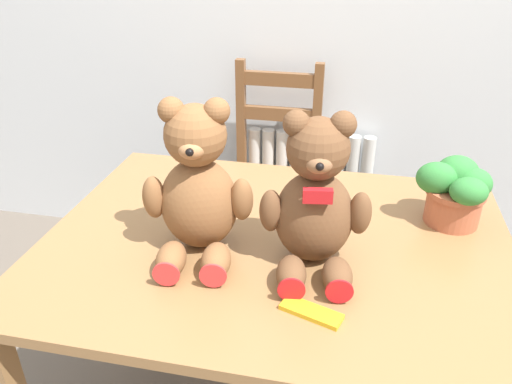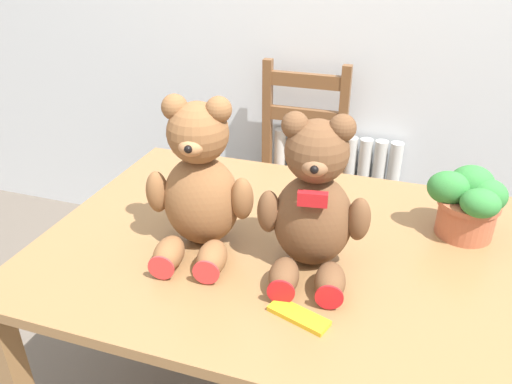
# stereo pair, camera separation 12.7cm
# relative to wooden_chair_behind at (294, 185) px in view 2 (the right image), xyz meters

# --- Properties ---
(radiator) EXTENTS (0.61, 0.10, 0.66)m
(radiator) POSITION_rel_wooden_chair_behind_xyz_m (0.15, 0.19, -0.18)
(radiator) COLOR beige
(radiator) RESTS_ON ground_plane
(dining_table) EXTENTS (1.31, 0.98, 0.73)m
(dining_table) POSITION_rel_wooden_chair_behind_xyz_m (0.16, -0.82, 0.16)
(dining_table) COLOR olive
(dining_table) RESTS_ON ground_plane
(wooden_chair_behind) EXTENTS (0.39, 0.44, 1.00)m
(wooden_chair_behind) POSITION_rel_wooden_chair_behind_xyz_m (0.00, 0.00, 0.00)
(wooden_chair_behind) COLOR brown
(wooden_chair_behind) RESTS_ON ground_plane
(teddy_bear_left) EXTENTS (0.30, 0.31, 0.42)m
(teddy_bear_left) POSITION_rel_wooden_chair_behind_xyz_m (-0.04, -0.90, 0.43)
(teddy_bear_left) COLOR brown
(teddy_bear_left) RESTS_ON dining_table
(teddy_bear_right) EXTENTS (0.29, 0.30, 0.41)m
(teddy_bear_right) POSITION_rel_wooden_chair_behind_xyz_m (0.27, -0.90, 0.43)
(teddy_bear_right) COLOR brown
(teddy_bear_right) RESTS_ON dining_table
(potted_plant) EXTENTS (0.21, 0.19, 0.20)m
(potted_plant) POSITION_rel_wooden_chair_behind_xyz_m (0.65, -0.62, 0.36)
(potted_plant) COLOR #B25B3D
(potted_plant) RESTS_ON dining_table
(chocolate_bar) EXTENTS (0.15, 0.09, 0.01)m
(chocolate_bar) POSITION_rel_wooden_chair_behind_xyz_m (0.29, -1.11, 0.26)
(chocolate_bar) COLOR gold
(chocolate_bar) RESTS_ON dining_table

